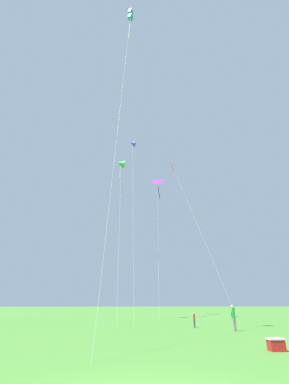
# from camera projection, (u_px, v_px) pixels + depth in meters

# --- Properties ---
(kite_teal_box) EXTENTS (0.95, 7.80, 28.92)m
(kite_teal_box) POSITION_uv_depth(u_px,v_px,m) (130.00, 17.00, 25.48)
(kite_teal_box) COLOR teal
(kite_teal_box) RESTS_ON ground_plane
(kite_blue_delta) EXTENTS (1.16, 10.40, 26.04)m
(kite_blue_delta) POSITION_uv_depth(u_px,v_px,m) (133.00, 144.00, 41.33)
(kite_blue_delta) COLOR blue
(kite_blue_delta) RESTS_ON ground_plane
(kite_red_high) EXTENTS (3.63, 11.67, 22.15)m
(kite_red_high) POSITION_uv_depth(u_px,v_px,m) (175.00, 172.00, 38.63)
(kite_red_high) COLOR red
(kite_red_high) RESTS_ON ground_plane
(kite_purple_streamer) EXTENTS (2.94, 12.86, 23.81)m
(kite_purple_streamer) POSITION_uv_depth(u_px,v_px,m) (158.00, 187.00, 48.31)
(kite_purple_streamer) COLOR purple
(kite_purple_streamer) RESTS_ON ground_plane
(kite_green_small) EXTENTS (1.45, 10.90, 21.27)m
(kite_green_small) POSITION_uv_depth(u_px,v_px,m) (121.00, 164.00, 37.57)
(kite_green_small) COLOR green
(kite_green_small) RESTS_ON ground_plane
(person_near_tree) EXTENTS (0.49, 0.23, 1.54)m
(person_near_tree) POSITION_uv_depth(u_px,v_px,m) (233.00, 315.00, 16.92)
(person_near_tree) COLOR gray
(person_near_tree) RESTS_ON ground_plane
(person_child_small) EXTENTS (0.14, 0.33, 1.03)m
(person_child_small) POSITION_uv_depth(u_px,v_px,m) (194.00, 319.00, 19.21)
(person_child_small) COLOR #2D3351
(person_child_small) RESTS_ON ground_plane
(picnic_cooler) EXTENTS (0.60, 0.40, 0.44)m
(picnic_cooler) POSITION_uv_depth(u_px,v_px,m) (276.00, 344.00, 9.61)
(picnic_cooler) COLOR red
(picnic_cooler) RESTS_ON ground_plane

